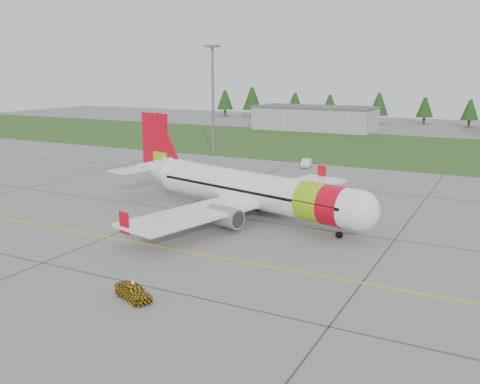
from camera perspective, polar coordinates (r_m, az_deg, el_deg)
The scene contains 9 objects.
ground at distance 39.04m, azimuth -4.89°, elevation -11.09°, with size 320.00×320.00×0.00m, color gray.
aircraft at distance 58.66m, azimuth 0.72°, elevation 0.28°, with size 34.43×32.40×10.61m.
follow_me_car at distance 38.62m, azimuth -11.41°, elevation -8.81°, with size 1.39×1.17×3.45m, color gold.
service_van at distance 90.41m, azimuth 7.09°, elevation 3.95°, with size 1.41×1.33×4.03m, color white.
grass_strip at distance 114.82m, azimuth 17.45°, elevation 4.32°, with size 320.00×50.00×0.03m, color #30561E.
taxi_guideline at distance 45.49m, azimuth 0.51°, elevation -7.48°, with size 120.00×0.25×0.02m, color gold.
hangar_west at distance 149.04m, azimuth 7.99°, elevation 7.76°, with size 32.00×14.00×6.00m, color #A8A8A3.
floodlight_mast at distance 102.07m, azimuth -2.91°, elevation 9.54°, with size 0.50×0.50×20.00m, color slate.
treeline at distance 169.54m, azimuth 20.96°, elevation 8.32°, with size 160.00×8.00×10.00m, color #1C3F14, non-canonical shape.
Camera 1 is at (19.21, -30.10, 15.77)m, focal length 40.00 mm.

